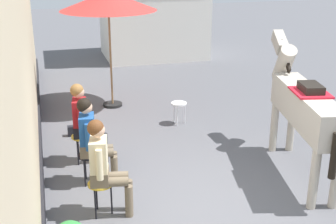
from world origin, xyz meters
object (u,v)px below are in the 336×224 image
Objects in this scene: seated_visitor_near at (104,163)px; seated_visitor_far at (84,119)px; cafe_parasol at (108,2)px; saddled_horse_center at (303,105)px; satchel_bag at (75,131)px; spare_stool_white at (179,105)px; seated_visitor_middle at (92,137)px.

seated_visitor_near and seated_visitor_far have the same top height.
seated_visitor_far is 3.31m from cafe_parasol.
saddled_horse_center reaches higher than satchel_bag.
seated_visitor_near is at bearing -85.04° from satchel_bag.
cafe_parasol is at bearing 127.42° from spare_stool_white.
seated_visitor_far is at bearing 92.88° from seated_visitor_near.
seated_visitor_middle is 3.97m from cafe_parasol.
seated_visitor_middle is 0.78m from seated_visitor_far.
cafe_parasol is 2.92m from satchel_bag.
cafe_parasol reaches higher than saddled_horse_center.
seated_visitor_near is 1.72m from seated_visitor_far.
seated_visitor_far is at bearing 92.73° from seated_visitor_middle.
seated_visitor_near is 0.47× the size of saddled_horse_center.
seated_visitor_middle reaches higher than satchel_bag.
seated_visitor_near and seated_visitor_middle have the same top height.
spare_stool_white is 1.64× the size of satchel_bag.
seated_visitor_far is 1.39m from satchel_bag.
seated_visitor_near is 0.94m from seated_visitor_middle.
cafe_parasol is at bearing 79.81° from seated_visitor_near.
cafe_parasol is at bearing 120.23° from saddled_horse_center.
seated_visitor_middle is 3.02× the size of spare_stool_white.
cafe_parasol reaches higher than seated_visitor_far.
seated_visitor_far reaches higher than spare_stool_white.
seated_visitor_far is at bearing -148.03° from spare_stool_white.
seated_visitor_middle is 0.47× the size of saddled_horse_center.
seated_visitor_near is 4.83m from cafe_parasol.
saddled_horse_center is 4.33m from satchel_bag.
seated_visitor_near is 3.02× the size of spare_stool_white.
saddled_horse_center is 1.15× the size of cafe_parasol.
seated_visitor_middle is at bearing -87.27° from seated_visitor_far.
spare_stool_white is at bearing 56.88° from seated_visitor_near.
seated_visitor_near is 3.01m from satchel_bag.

